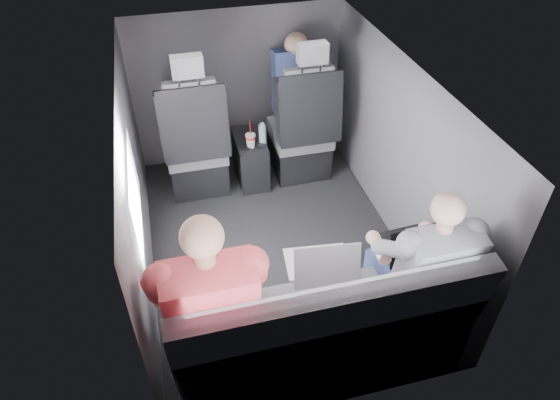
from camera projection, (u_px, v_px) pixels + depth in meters
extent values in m
plane|color=black|center=(275.00, 245.00, 3.75)|extent=(2.60, 2.60, 0.00)
plane|color=#B2B2AD|center=(274.00, 78.00, 2.90)|extent=(2.60, 2.60, 0.00)
cube|color=#56565B|center=(137.00, 193.00, 3.15)|extent=(0.02, 2.60, 1.35)
cube|color=#56565B|center=(399.00, 154.00, 3.50)|extent=(0.02, 2.60, 1.35)
cube|color=#56565B|center=(238.00, 87.00, 4.31)|extent=(1.80, 0.02, 1.35)
cube|color=#56565B|center=(341.00, 329.00, 2.35)|extent=(1.80, 0.02, 1.35)
cube|color=white|center=(135.00, 193.00, 2.79)|extent=(0.02, 0.75, 0.42)
cube|color=black|center=(310.00, 101.00, 3.84)|extent=(0.35, 0.11, 0.59)
cube|color=black|center=(198.00, 169.00, 4.26)|extent=(0.46, 0.48, 0.30)
cube|color=slate|center=(195.00, 147.00, 4.10)|extent=(0.48, 0.46, 0.14)
cube|color=slate|center=(193.00, 120.00, 3.72)|extent=(0.38, 0.18, 0.61)
cube|color=black|center=(164.00, 127.00, 3.70)|extent=(0.08, 0.21, 0.53)
cube|color=black|center=(223.00, 120.00, 3.78)|extent=(0.08, 0.21, 0.53)
cube|color=black|center=(195.00, 125.00, 3.68)|extent=(0.50, 0.11, 0.58)
cube|color=slate|center=(187.00, 66.00, 3.41)|extent=(0.22, 0.10, 0.15)
cube|color=black|center=(299.00, 154.00, 4.44)|extent=(0.46, 0.48, 0.30)
cube|color=slate|center=(300.00, 133.00, 4.28)|extent=(0.48, 0.46, 0.14)
cube|color=slate|center=(309.00, 105.00, 3.89)|extent=(0.38, 0.18, 0.61)
cube|color=black|center=(281.00, 112.00, 3.87)|extent=(0.08, 0.21, 0.53)
cube|color=black|center=(335.00, 105.00, 3.96)|extent=(0.08, 0.21, 0.53)
cube|color=black|center=(311.00, 110.00, 3.85)|extent=(0.50, 0.11, 0.58)
cube|color=slate|center=(312.00, 53.00, 3.59)|extent=(0.22, 0.10, 0.15)
cube|color=black|center=(250.00, 159.00, 4.29)|extent=(0.24, 0.48, 0.40)
cylinder|color=black|center=(246.00, 147.00, 4.06)|extent=(0.09, 0.09, 0.01)
cylinder|color=black|center=(259.00, 145.00, 4.08)|extent=(0.09, 0.09, 0.01)
cube|color=slate|center=(318.00, 338.00, 2.84)|extent=(1.60, 0.50, 0.45)
cube|color=slate|center=(338.00, 320.00, 2.38)|extent=(1.60, 0.17, 0.47)
cylinder|color=red|center=(250.00, 137.00, 4.02)|extent=(0.08, 0.08, 0.02)
cylinder|color=white|center=(250.00, 135.00, 4.00)|extent=(0.08, 0.08, 0.01)
cylinder|color=red|center=(250.00, 127.00, 3.96)|extent=(0.01, 0.01, 0.14)
cylinder|color=#AED8EC|center=(262.00, 134.00, 4.08)|extent=(0.06, 0.06, 0.16)
cylinder|color=#AED8EC|center=(262.00, 124.00, 4.02)|extent=(0.04, 0.04, 0.02)
cube|color=white|center=(197.00, 282.00, 2.69)|extent=(0.42, 0.39, 0.02)
cube|color=silver|center=(197.00, 283.00, 2.67)|extent=(0.31, 0.26, 0.00)
cube|color=white|center=(195.00, 271.00, 2.74)|extent=(0.12, 0.10, 0.00)
cube|color=white|center=(198.00, 288.00, 2.49)|extent=(0.33, 0.24, 0.24)
cube|color=white|center=(198.00, 287.00, 2.50)|extent=(0.29, 0.20, 0.20)
cube|color=silver|center=(317.00, 262.00, 2.81)|extent=(0.38, 0.29, 0.02)
cube|color=silver|center=(318.00, 263.00, 2.79)|extent=(0.31, 0.17, 0.00)
cube|color=silver|center=(313.00, 252.00, 2.85)|extent=(0.11, 0.07, 0.00)
cube|color=silver|center=(327.00, 266.00, 2.61)|extent=(0.36, 0.11, 0.24)
cube|color=white|center=(327.00, 265.00, 2.62)|extent=(0.32, 0.09, 0.20)
cube|color=black|center=(402.00, 243.00, 2.92)|extent=(0.34, 0.25, 0.02)
cube|color=black|center=(404.00, 244.00, 2.91)|extent=(0.28, 0.14, 0.00)
cube|color=black|center=(398.00, 234.00, 2.97)|extent=(0.10, 0.06, 0.00)
cube|color=black|center=(417.00, 245.00, 2.74)|extent=(0.33, 0.09, 0.22)
cube|color=white|center=(417.00, 245.00, 2.75)|extent=(0.29, 0.07, 0.19)
cube|color=#2E2D32|center=(188.00, 313.00, 2.61)|extent=(0.16, 0.47, 0.14)
cube|color=#2E2D32|center=(232.00, 304.00, 2.66)|extent=(0.16, 0.47, 0.14)
cube|color=#2E2D32|center=(189.00, 312.00, 2.98)|extent=(0.14, 0.14, 0.45)
cube|color=#2E2D32|center=(228.00, 305.00, 3.03)|extent=(0.14, 0.14, 0.45)
cube|color=#D04449|center=(211.00, 306.00, 2.32)|extent=(0.43, 0.29, 0.58)
sphere|color=tan|center=(202.00, 237.00, 2.08)|extent=(0.19, 0.19, 0.19)
cylinder|color=tan|center=(164.00, 284.00, 2.55)|extent=(0.12, 0.30, 0.13)
cylinder|color=tan|center=(245.00, 269.00, 2.64)|extent=(0.12, 0.30, 0.13)
cube|color=navy|center=(395.00, 273.00, 2.85)|extent=(0.14, 0.41, 0.12)
cube|color=navy|center=(428.00, 266.00, 2.89)|extent=(0.14, 0.41, 0.12)
cube|color=navy|center=(374.00, 279.00, 3.19)|extent=(0.12, 0.12, 0.45)
cube|color=navy|center=(404.00, 273.00, 3.23)|extent=(0.12, 0.12, 0.45)
cube|color=slate|center=(436.00, 267.00, 2.57)|extent=(0.37, 0.25, 0.51)
sphere|color=#CE9F8C|center=(448.00, 209.00, 2.37)|extent=(0.17, 0.17, 0.17)
cylinder|color=#CE9F8C|center=(379.00, 248.00, 2.80)|extent=(0.11, 0.26, 0.11)
cylinder|color=#CE9F8C|center=(439.00, 236.00, 2.87)|extent=(0.11, 0.26, 0.11)
cube|color=navy|center=(296.00, 81.00, 4.16)|extent=(0.38, 0.24, 0.55)
sphere|color=tan|center=(296.00, 44.00, 3.98)|extent=(0.19, 0.19, 0.19)
cube|color=navy|center=(293.00, 108.00, 4.39)|extent=(0.32, 0.38, 0.11)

